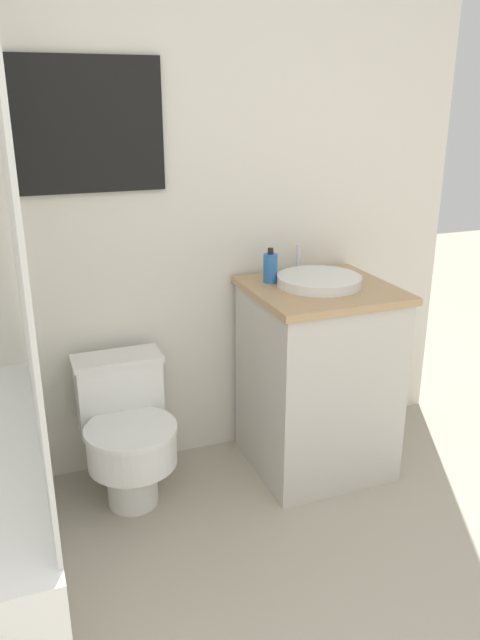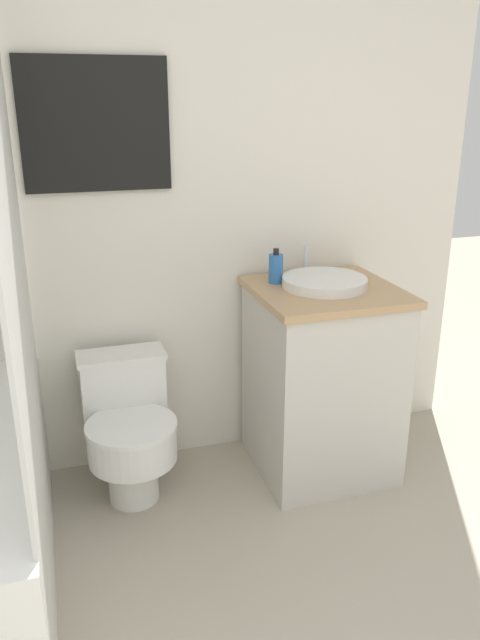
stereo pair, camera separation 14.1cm
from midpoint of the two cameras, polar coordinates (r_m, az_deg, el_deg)
wall_back at (r=2.58m, az=-13.27°, el=12.12°), size 3.15×0.07×2.50m
toilet at (r=2.60m, az=-11.88°, el=-9.84°), size 0.36×0.49×0.58m
vanity at (r=2.74m, az=5.59°, el=-5.31°), size 0.59×0.57×0.84m
sink at (r=2.60m, az=5.69°, el=3.62°), size 0.35×0.39×0.13m
soap_bottle at (r=2.62m, az=1.24°, el=4.80°), size 0.06×0.06×0.15m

